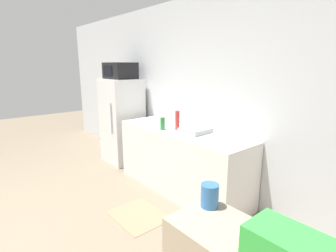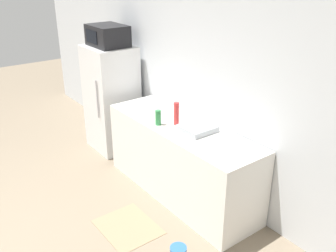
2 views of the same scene
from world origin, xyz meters
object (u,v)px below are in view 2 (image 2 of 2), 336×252
(refrigerator, at_px, (112,99))
(microwave, at_px, (107,36))
(bottle_tall, at_px, (176,114))
(bottle_short, at_px, (158,118))

(refrigerator, relative_size, microwave, 2.73)
(bottle_tall, relative_size, bottle_short, 1.52)
(microwave, bearing_deg, bottle_short, -7.13)
(refrigerator, height_order, bottle_short, refrigerator)
(microwave, distance_m, bottle_short, 1.52)
(microwave, height_order, bottle_short, microwave)
(refrigerator, xyz_separation_m, bottle_tall, (1.48, -0.01, 0.25))
(microwave, bearing_deg, refrigerator, 71.15)
(bottle_tall, bearing_deg, refrigerator, 179.56)
(bottle_short, bearing_deg, bottle_tall, 54.22)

